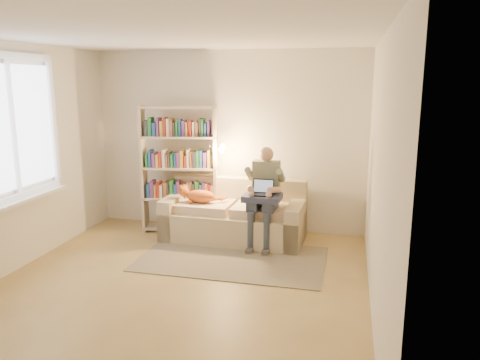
% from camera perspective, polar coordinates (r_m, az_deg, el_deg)
% --- Properties ---
extents(floor, '(4.50, 4.50, 0.00)m').
position_cam_1_polar(floor, '(5.14, -7.87, -13.06)').
color(floor, olive).
rests_on(floor, ground).
extents(ceiling, '(4.00, 4.50, 0.02)m').
position_cam_1_polar(ceiling, '(4.68, -8.82, 17.19)').
color(ceiling, white).
rests_on(ceiling, wall_back).
extents(wall_left, '(0.02, 4.50, 2.60)m').
position_cam_1_polar(wall_left, '(5.77, -27.17, 2.04)').
color(wall_left, silver).
rests_on(wall_left, floor).
extents(wall_right, '(0.02, 4.50, 2.60)m').
position_cam_1_polar(wall_right, '(4.43, 16.57, 0.22)').
color(wall_right, silver).
rests_on(wall_right, floor).
extents(wall_back, '(4.00, 0.02, 2.60)m').
position_cam_1_polar(wall_back, '(6.86, -1.47, 4.73)').
color(wall_back, silver).
rests_on(wall_back, floor).
extents(wall_front, '(4.00, 0.02, 2.60)m').
position_cam_1_polar(wall_front, '(2.83, -25.19, -6.96)').
color(wall_front, silver).
rests_on(wall_front, floor).
extents(window, '(0.12, 1.52, 1.69)m').
position_cam_1_polar(window, '(5.88, -25.60, 3.08)').
color(window, white).
rests_on(window, wall_left).
extents(sofa, '(1.95, 0.93, 0.82)m').
position_cam_1_polar(sofa, '(6.53, -0.68, -4.65)').
color(sofa, '#C2B189').
rests_on(sofa, floor).
extents(person, '(0.37, 0.58, 1.32)m').
position_cam_1_polar(person, '(6.17, 2.97, -1.31)').
color(person, gray).
rests_on(person, sofa).
extents(cat, '(0.62, 0.23, 0.22)m').
position_cam_1_polar(cat, '(6.47, -4.94, -1.92)').
color(cat, orange).
rests_on(cat, sofa).
extents(blanket, '(0.49, 0.41, 0.08)m').
position_cam_1_polar(blanket, '(6.09, 2.23, -2.10)').
color(blanket, '#2C314D').
rests_on(blanket, person).
extents(laptop, '(0.28, 0.24, 0.24)m').
position_cam_1_polar(laptop, '(6.08, 2.26, -1.26)').
color(laptop, black).
rests_on(laptop, blanket).
extents(bookshelf, '(1.25, 0.45, 1.84)m').
position_cam_1_polar(bookshelf, '(6.76, -7.38, 2.07)').
color(bookshelf, beige).
rests_on(bookshelf, floor).
extents(rug, '(2.28, 1.36, 0.01)m').
position_cam_1_polar(rug, '(5.88, -0.96, -9.57)').
color(rug, gray).
rests_on(rug, floor).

